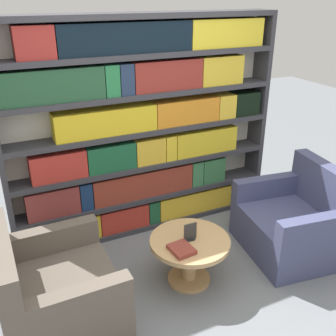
{
  "coord_description": "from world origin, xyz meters",
  "views": [
    {
      "loc": [
        -1.37,
        -2.09,
        2.33
      ],
      "look_at": [
        -0.02,
        0.75,
        0.91
      ],
      "focal_mm": 42.0,
      "sensor_mm": 36.0,
      "label": 1
    }
  ],
  "objects": [
    {
      "name": "bookshelf",
      "position": [
        -0.02,
        1.35,
        1.08
      ],
      "size": [
        2.74,
        0.3,
        2.16
      ],
      "color": "silver",
      "rests_on": "ground_plane"
    },
    {
      "name": "table_sign",
      "position": [
        -0.02,
        0.32,
        0.49
      ],
      "size": [
        0.11,
        0.06,
        0.15
      ],
      "color": "black",
      "rests_on": "coffee_table"
    },
    {
      "name": "armchair_right",
      "position": [
        1.11,
        0.3,
        0.29
      ],
      "size": [
        0.94,
        1.02,
        0.85
      ],
      "rotation": [
        0.0,
        0.0,
        -1.71
      ],
      "color": "#42476B",
      "rests_on": "ground_plane"
    },
    {
      "name": "coffee_table",
      "position": [
        -0.02,
        0.32,
        0.3
      ],
      "size": [
        0.68,
        0.68,
        0.42
      ],
      "color": "tan",
      "rests_on": "ground_plane"
    },
    {
      "name": "armchair_left",
      "position": [
        -1.16,
        0.31,
        0.29
      ],
      "size": [
        0.83,
        0.93,
        0.85
      ],
      "rotation": [
        0.0,
        0.0,
        1.58
      ],
      "color": "brown",
      "rests_on": "ground_plane"
    },
    {
      "name": "stray_book",
      "position": [
        -0.16,
        0.21,
        0.44
      ],
      "size": [
        0.19,
        0.22,
        0.03
      ],
      "color": "brown",
      "rests_on": "coffee_table"
    },
    {
      "name": "ground_plane",
      "position": [
        0.0,
        0.0,
        0.0
      ],
      "size": [
        14.0,
        14.0,
        0.0
      ],
      "primitive_type": "plane",
      "color": "slate"
    }
  ]
}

